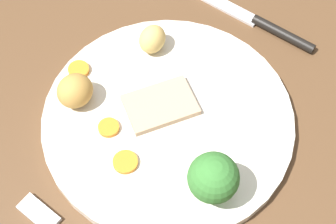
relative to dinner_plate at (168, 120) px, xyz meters
The scene contains 10 objects.
dining_table 4.03cm from the dinner_plate, 123.23° to the right, with size 120.00×84.00×3.60cm, color brown.
dinner_plate is the anchor object (origin of this frame).
meat_slice_main 1.89cm from the dinner_plate, 66.62° to the left, with size 7.65×5.23×0.80cm, color tan.
roast_potato_left 10.07cm from the dinner_plate, 43.44° to the left, with size 3.59×2.97×3.28cm, color #D8B260.
roast_potato_right 10.76cm from the dinner_plate, 110.42° to the left, with size 4.13×3.80×3.70cm, color #BC8C42.
carrot_coin_front 6.70cm from the dinner_plate, 135.96° to the left, with size 2.33×2.33×0.51cm, color orange.
carrot_coin_back 12.14cm from the dinner_plate, 91.94° to the left, with size 2.46×2.46×0.54cm, color orange.
carrot_coin_side 7.26cm from the dinner_plate, behind, with size 2.66×2.66×0.49cm, color orange.
broccoli_floret 10.70cm from the dinner_plate, 121.19° to the right, with size 5.11×5.11×6.05cm.
knife 18.50cm from the dinner_plate, ahead, with size 2.48×18.55×1.20cm.
Camera 1 is at (-22.45, -12.83, 53.90)cm, focal length 54.86 mm.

